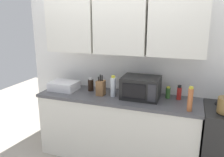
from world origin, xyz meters
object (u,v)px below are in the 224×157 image
microwave (141,88)px  knife_block (101,88)px  bottle_red_sauce (179,93)px  dish_rack (64,86)px  bottle_soy_dark (91,85)px  bottle_clear_tall (113,87)px  bottle_green_oil (168,93)px  bottle_spice_jar (190,99)px

microwave → knife_block: 0.53m
knife_block → bottle_red_sauce: 1.02m
microwave → dish_rack: size_ratio=1.26×
microwave → bottle_soy_dark: 0.74m
dish_rack → bottle_clear_tall: size_ratio=1.35×
microwave → bottle_green_oil: (0.33, 0.11, -0.07)m
bottle_green_oil → dish_rack: bearing=-174.5°
knife_block → bottle_soy_dark: bearing=148.2°
dish_rack → bottle_soy_dark: bearing=13.4°
microwave → bottle_soy_dark: size_ratio=2.57×
microwave → knife_block: knife_block is taller
bottle_spice_jar → bottle_red_sauce: 0.38m
dish_rack → bottle_spice_jar: bottle_spice_jar is taller
microwave → bottle_spice_jar: (0.61, -0.24, -0.00)m
microwave → bottle_spice_jar: bearing=-21.6°
microwave → bottle_green_oil: bearing=18.3°
microwave → dish_rack: microwave is taller
bottle_green_oil → knife_block: bearing=-168.3°
knife_block → bottle_red_sauce: knife_block is taller
knife_block → bottle_soy_dark: (-0.21, 0.13, -0.01)m
bottle_red_sauce → microwave: bearing=-167.1°
dish_rack → bottle_spice_jar: 1.74m
bottle_clear_tall → bottle_spice_jar: bearing=-10.5°
bottle_spice_jar → bottle_red_sauce: size_ratio=1.53×
microwave → bottle_green_oil: microwave is taller
microwave → bottle_soy_dark: bearing=175.3°
bottle_green_oil → bottle_spice_jar: bearing=-52.1°
knife_block → bottle_green_oil: knife_block is taller
bottle_red_sauce → bottle_soy_dark: same height
bottle_green_oil → bottle_soy_dark: bottle_soy_dark is taller
bottle_soy_dark → bottle_spice_jar: bearing=-12.6°
bottle_green_oil → bottle_spice_jar: 0.45m
bottle_clear_tall → bottle_green_oil: bearing=14.0°
dish_rack → knife_block: 0.59m
knife_block → bottle_clear_tall: 0.18m
knife_block → bottle_red_sauce: size_ratio=1.53×
bottle_red_sauce → bottle_spice_jar: bearing=-68.9°
knife_block → bottle_spice_jar: bearing=-8.6°
microwave → bottle_clear_tall: bottle_clear_tall is taller
dish_rack → bottle_clear_tall: 0.77m
bottle_clear_tall → knife_block: bearing=-177.9°
bottle_soy_dark → bottle_clear_tall: 0.40m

